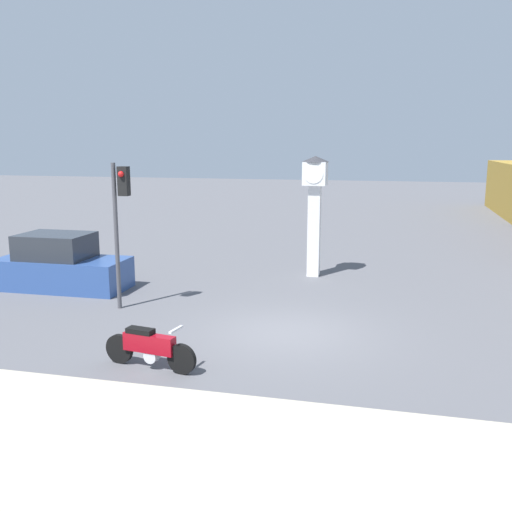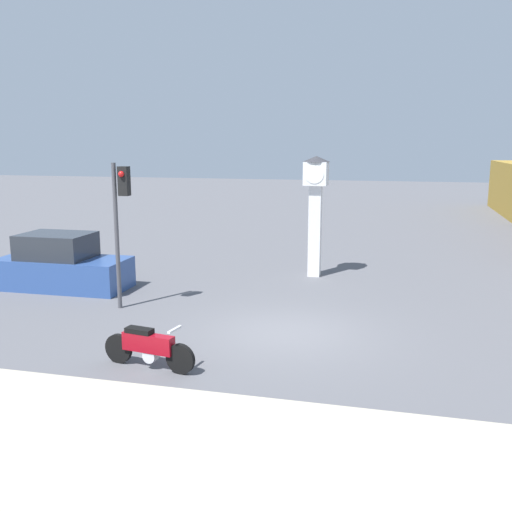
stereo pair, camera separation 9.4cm
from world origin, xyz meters
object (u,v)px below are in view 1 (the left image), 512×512
object	(u,v)px
traffic_light	(120,210)
clock_tower	(315,198)
parked_car	(61,266)
motorcycle	(149,347)

from	to	relation	value
traffic_light	clock_tower	bearing A→B (deg)	48.93
clock_tower	parked_car	size ratio (longest dim) A/B	1.00
motorcycle	parked_car	distance (m)	7.88
motorcycle	clock_tower	bearing A→B (deg)	86.30
motorcycle	clock_tower	distance (m)	9.83
clock_tower	parked_car	world-z (taller)	clock_tower
clock_tower	motorcycle	bearing A→B (deg)	-102.97
traffic_light	motorcycle	bearing A→B (deg)	-57.10
clock_tower	traffic_light	bearing A→B (deg)	-131.07
parked_car	clock_tower	bearing A→B (deg)	25.15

